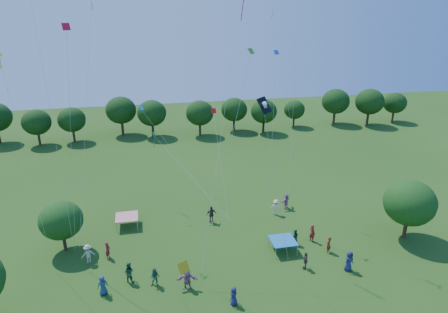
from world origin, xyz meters
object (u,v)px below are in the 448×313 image
tent_red_stripe (127,217)px  pirate_kite (265,109)px  red_high_kite (236,39)px  near_tree_east (410,203)px  tent_blue (283,241)px  near_tree_north (61,220)px

tent_red_stripe → pirate_kite: size_ratio=0.16×
tent_red_stripe → pirate_kite: pirate_kite is taller
pirate_kite → red_high_kite: 7.42m
near_tree_east → pirate_kite: (-15.31, -2.82, 10.37)m
tent_red_stripe → tent_blue: 15.69m
near_tree_east → pirate_kite: bearing=-169.6°
pirate_kite → red_high_kite: size_ratio=0.61×
near_tree_east → pirate_kite: size_ratio=0.43×
near_tree_north → pirate_kite: 20.87m
red_high_kite → near_tree_north: bearing=175.1°
near_tree_east → tent_blue: 12.44m
near_tree_north → tent_blue: bearing=-12.2°
tent_blue → pirate_kite: size_ratio=0.16×
near_tree_north → red_high_kite: 21.77m
pirate_kite → red_high_kite: red_high_kite is taller
near_tree_north → red_high_kite: bearing=-4.9°
tent_blue → pirate_kite: 13.80m
near_tree_east → near_tree_north: bearing=171.8°
tent_red_stripe → red_high_kite: (9.95, -4.54, 17.35)m
tent_blue → pirate_kite: bearing=-135.1°
near_tree_north → tent_red_stripe: bearing=30.4°
tent_blue → red_high_kite: size_ratio=0.10×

